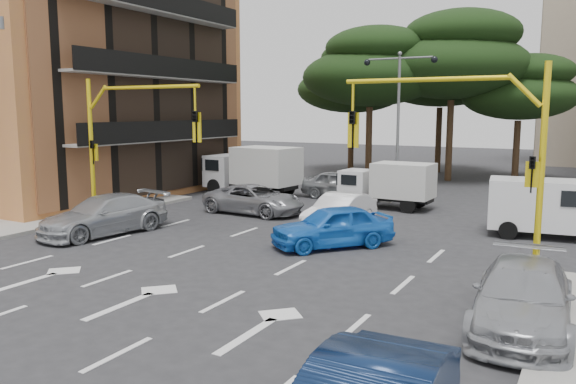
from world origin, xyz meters
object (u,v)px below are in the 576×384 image
street_lamp_center (399,98)px  van_white (551,208)px  car_silver_parked (523,297)px  signal_mast_left (122,131)px  car_blue_compact (332,226)px  box_truck_a (252,171)px  box_truck_b (387,185)px  signal_mast_right (474,140)px  car_silver_cross_a (254,199)px  car_white_hatch (340,211)px  car_silver_cross_b (342,185)px  car_silver_wagon (104,215)px

street_lamp_center → van_white: bearing=-42.0°
car_silver_parked → van_white: size_ratio=1.12×
signal_mast_left → car_blue_compact: signal_mast_left is taller
van_white → box_truck_a: box_truck_a is taller
street_lamp_center → box_truck_b: 6.31m
car_blue_compact → signal_mast_right: bearing=28.4°
car_blue_compact → box_truck_b: bearing=136.9°
signal_mast_left → car_silver_cross_a: signal_mast_left is taller
signal_mast_left → car_white_hatch: size_ratio=1.43×
car_white_hatch → box_truck_a: size_ratio=0.75×
car_silver_cross_a → car_silver_cross_b: size_ratio=1.08×
car_silver_parked → van_white: bearing=87.3°
street_lamp_center → box_truck_a: bearing=-148.3°
box_truck_a → van_white: bearing=-96.3°
signal_mast_left → car_silver_cross_b: bearing=66.6°
car_white_hatch → car_silver_parked: size_ratio=0.86×
signal_mast_left → car_silver_wagon: size_ratio=1.17×
car_blue_compact → car_silver_cross_a: size_ratio=0.90×
car_white_hatch → box_truck_b: 5.52m
car_silver_wagon → car_silver_cross_b: size_ratio=1.15×
signal_mast_left → street_lamp_center: street_lamp_center is taller
car_silver_cross_a → box_truck_a: 5.61m
street_lamp_center → car_blue_compact: street_lamp_center is taller
car_silver_wagon → car_silver_cross_a: bearing=77.2°
car_silver_parked → van_white: 10.09m
car_blue_compact → box_truck_a: bearing=175.9°
signal_mast_right → car_blue_compact: size_ratio=1.40×
signal_mast_right → van_white: signal_mast_right is taller
van_white → car_white_hatch: bearing=-80.6°
signal_mast_left → street_lamp_center: bearing=64.1°
van_white → box_truck_b: box_truck_b is taller
car_silver_cross_b → van_white: van_white is taller
car_silver_cross_a → box_truck_b: box_truck_b is taller
car_silver_cross_a → car_silver_parked: 15.33m
car_silver_cross_b → box_truck_a: box_truck_a is taller
car_white_hatch → van_white: van_white is taller
signal_mast_left → car_silver_cross_a: 6.72m
car_silver_wagon → car_silver_parked: 15.41m
street_lamp_center → box_truck_b: bearing=-77.5°
car_silver_cross_a → van_white: van_white is taller
signal_mast_right → car_silver_cross_b: 14.46m
car_white_hatch → car_silver_cross_a: car_white_hatch is taller
car_blue_compact → car_silver_parked: size_ratio=0.87×
car_blue_compact → car_silver_cross_a: car_blue_compact is taller
signal_mast_right → car_blue_compact: (-4.81, 1.01, -3.15)m
box_truck_a → car_silver_parked: bearing=-124.7°
signal_mast_left → car_silver_cross_b: size_ratio=1.35×
car_silver_cross_b → car_blue_compact: bearing=-152.2°
car_silver_cross_b → box_truck_b: box_truck_b is taller
car_white_hatch → box_truck_b: box_truck_b is taller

